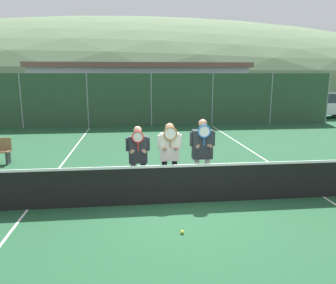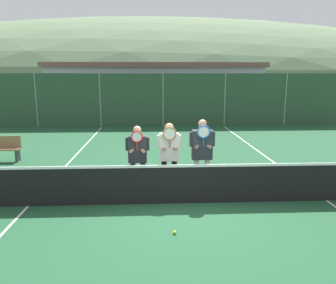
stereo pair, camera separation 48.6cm
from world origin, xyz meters
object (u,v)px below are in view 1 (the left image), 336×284
at_px(car_left_of_center, 109,106).
at_px(tennis_ball_on_court, 182,232).
at_px(car_right_of_center, 254,104).
at_px(car_far_left, 31,107).
at_px(player_center_right, 202,150).
at_px(player_leftmost, 138,155).
at_px(player_center_left, 170,152).
at_px(car_center, 184,105).
at_px(car_far_right, 324,105).

relative_size(car_left_of_center, tennis_ball_on_court, 64.18).
bearing_deg(car_right_of_center, car_far_left, -179.41).
bearing_deg(car_left_of_center, player_center_right, -76.88).
distance_m(player_leftmost, player_center_right, 1.55).
xyz_separation_m(player_leftmost, car_right_of_center, (8.01, 13.56, -0.08)).
height_order(player_center_left, car_right_of_center, car_right_of_center).
xyz_separation_m(car_left_of_center, tennis_ball_on_court, (2.29, -15.28, -0.90)).
xyz_separation_m(player_center_left, player_center_right, (0.78, -0.08, 0.04)).
bearing_deg(tennis_ball_on_court, player_center_left, 89.72).
distance_m(car_left_of_center, car_right_of_center, 9.56).
relative_size(player_leftmost, car_far_left, 0.40).
height_order(player_leftmost, player_center_right, player_center_right).
height_order(car_center, tennis_ball_on_court, car_center).
height_order(car_right_of_center, tennis_ball_on_court, car_right_of_center).
xyz_separation_m(car_center, tennis_ball_on_court, (-2.46, -15.19, -0.91)).
xyz_separation_m(player_leftmost, car_left_of_center, (-1.54, 13.18, -0.06)).
xyz_separation_m(player_center_left, car_far_left, (-7.07, 13.39, -0.15)).
height_order(player_center_right, car_far_right, player_center_right).
relative_size(car_center, car_right_of_center, 0.95).
distance_m(car_center, car_right_of_center, 4.82).
relative_size(car_far_left, car_right_of_center, 0.95).
bearing_deg(car_center, player_center_right, -97.22).
height_order(player_center_right, tennis_ball_on_court, player_center_right).
relative_size(player_center_left, car_right_of_center, 0.39).
xyz_separation_m(car_far_left, tennis_ball_on_court, (7.06, -15.51, -0.87)).
relative_size(car_center, car_far_right, 1.01).
distance_m(player_center_left, tennis_ball_on_court, 2.35).
height_order(player_center_right, car_far_left, player_center_right).
height_order(car_center, car_far_right, car_center).
bearing_deg(car_far_left, player_leftmost, -64.80).
relative_size(car_center, tennis_ball_on_court, 62.15).
distance_m(car_right_of_center, tennis_ball_on_court, 17.28).
height_order(player_center_left, car_far_left, car_far_left).
bearing_deg(player_center_right, car_center, 82.78).
relative_size(player_center_right, car_center, 0.44).
bearing_deg(car_left_of_center, car_far_left, 177.23).
xyz_separation_m(car_far_left, car_far_right, (19.10, -0.25, -0.05)).
relative_size(player_leftmost, car_left_of_center, 0.39).
bearing_deg(player_center_left, player_center_right, -6.00).
bearing_deg(player_center_left, car_center, 79.38).
relative_size(player_leftmost, car_right_of_center, 0.38).
bearing_deg(car_center, car_right_of_center, 5.60).
xyz_separation_m(player_center_right, car_far_left, (-7.85, 13.47, -0.19)).
height_order(car_left_of_center, car_center, car_center).
bearing_deg(car_right_of_center, player_leftmost, -120.58).
xyz_separation_m(player_leftmost, player_center_left, (0.76, 0.02, 0.06)).
relative_size(player_center_left, car_center, 0.41).
xyz_separation_m(car_center, car_far_right, (9.58, 0.07, -0.10)).
bearing_deg(player_leftmost, player_center_left, 1.34).
xyz_separation_m(car_far_left, car_right_of_center, (14.32, 0.15, 0.02)).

